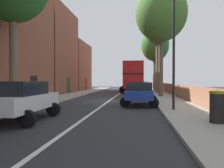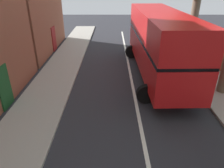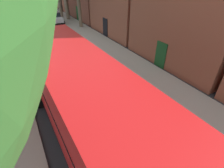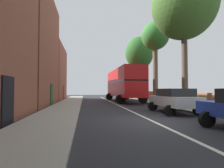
{
  "view_description": "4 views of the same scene",
  "coord_description": "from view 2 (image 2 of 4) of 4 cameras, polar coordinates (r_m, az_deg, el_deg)",
  "views": [
    {
      "loc": [
        2.38,
        -17.94,
        1.71
      ],
      "look_at": [
        -0.93,
        10.11,
        1.23
      ],
      "focal_mm": 35.32,
      "sensor_mm": 36.0,
      "label": 1
    },
    {
      "loc": [
        -1.25,
        0.6,
        5.67
      ],
      "look_at": [
        -1.22,
        7.87,
        2.09
      ],
      "focal_mm": 33.46,
      "sensor_mm": 36.0,
      "label": 2
    },
    {
      "loc": [
        3.26,
        18.64,
        6.63
      ],
      "look_at": [
        -0.26,
        12.5,
        1.94
      ],
      "focal_mm": 27.02,
      "sensor_mm": 36.0,
      "label": 3
    },
    {
      "loc": [
        -3.25,
        -7.78,
        1.53
      ],
      "look_at": [
        -0.13,
        11.55,
        2.18
      ],
      "focal_mm": 27.13,
      "sensor_mm": 36.0,
      "label": 4
    }
  ],
  "objects": [
    {
      "name": "double_decker_bus",
      "position": [
        13.68,
        12.49,
        11.58
      ],
      "size": [
        3.72,
        10.54,
        4.06
      ],
      "color": "red",
      "rests_on": "ground"
    }
  ]
}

